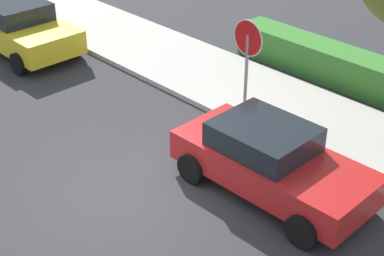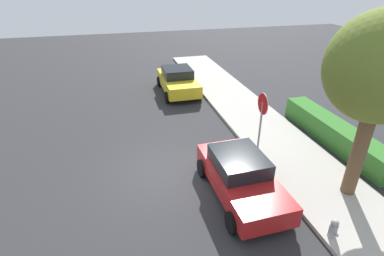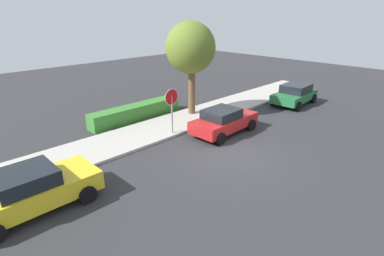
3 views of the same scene
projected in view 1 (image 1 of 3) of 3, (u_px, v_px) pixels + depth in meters
name	position (u px, v px, depth m)	size (l,w,h in m)	color
ground_plane	(130.00, 193.00, 11.77)	(60.00, 60.00, 0.00)	#2D2D30
sidewalk_curb	(287.00, 109.00, 14.71)	(32.00, 2.96, 0.14)	#B2ADA3
stop_sign	(247.00, 53.00, 13.38)	(0.86, 0.08, 2.59)	gray
parked_car_red	(271.00, 160.00, 11.50)	(4.08, 2.03, 1.43)	red
parked_car_yellow	(20.00, 27.00, 17.72)	(4.25, 2.10, 1.50)	yellow
front_yard_hedge	(333.00, 64.00, 16.08)	(6.15, 0.99, 0.94)	#387A2D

